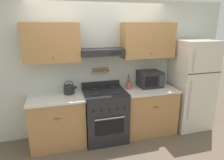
% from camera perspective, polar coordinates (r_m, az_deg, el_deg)
% --- Properties ---
extents(ground_plane, '(16.00, 16.00, 0.00)m').
position_cam_1_polar(ground_plane, '(3.79, -0.82, -18.35)').
color(ground_plane, brown).
extents(wall_back, '(5.20, 0.46, 2.55)m').
position_cam_1_polar(wall_back, '(3.82, -3.11, 5.37)').
color(wall_back, silver).
rests_on(wall_back, ground_plane).
extents(counter_left, '(0.95, 0.67, 0.90)m').
position_cam_1_polar(counter_left, '(3.77, -15.19, -11.17)').
color(counter_left, '#AD7A47').
rests_on(counter_left, ground_plane).
extents(counter_right, '(1.04, 0.67, 0.90)m').
position_cam_1_polar(counter_right, '(4.12, 10.21, -8.37)').
color(counter_right, '#AD7A47').
rests_on(counter_right, ground_plane).
extents(stove_range, '(0.76, 0.73, 1.04)m').
position_cam_1_polar(stove_range, '(3.81, -2.04, -9.86)').
color(stove_range, '#232326').
rests_on(stove_range, ground_plane).
extents(refrigerator, '(0.74, 0.70, 1.82)m').
position_cam_1_polar(refrigerator, '(4.42, 21.74, -1.28)').
color(refrigerator, beige).
rests_on(refrigerator, ground_plane).
extents(tea_kettle, '(0.25, 0.19, 0.24)m').
position_cam_1_polar(tea_kettle, '(3.67, -12.16, -2.44)').
color(tea_kettle, '#232326').
rests_on(tea_kettle, counter_left).
extents(microwave, '(0.45, 0.41, 0.31)m').
position_cam_1_polar(microwave, '(4.06, 10.68, 0.36)').
color(microwave, '#232326').
rests_on(microwave, counter_right).
extents(utensil_crock, '(0.12, 0.12, 0.29)m').
position_cam_1_polar(utensil_crock, '(3.90, 4.78, -1.35)').
color(utensil_crock, '#B24C42').
rests_on(utensil_crock, counter_right).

